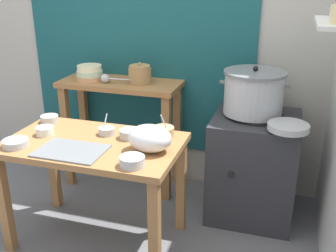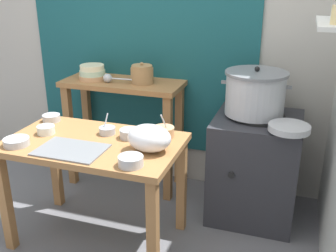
{
  "view_description": "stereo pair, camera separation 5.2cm",
  "coord_description": "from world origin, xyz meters",
  "px_view_note": "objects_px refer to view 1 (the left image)",
  "views": [
    {
      "loc": [
        1.04,
        -1.98,
        1.71
      ],
      "look_at": [
        0.36,
        0.21,
        0.82
      ],
      "focal_mm": 42.68,
      "sensor_mm": 36.0,
      "label": 1
    },
    {
      "loc": [
        1.09,
        -1.97,
        1.71
      ],
      "look_at": [
        0.36,
        0.21,
        0.82
      ],
      "focal_mm": 42.68,
      "sensor_mm": 36.0,
      "label": 2
    }
  ],
  "objects_px": {
    "prep_bowl_0": "(15,143)",
    "prep_bowl_1": "(50,119)",
    "prep_bowl_5": "(132,161)",
    "prep_bowl_2": "(164,132)",
    "wide_pan": "(288,127)",
    "prep_bowl_6": "(107,131)",
    "steamer_pot": "(254,92)",
    "stove_block": "(253,166)",
    "clay_pot": "(140,74)",
    "bowl_stack_enamel": "(90,73)",
    "serving_tray": "(71,151)",
    "prep_bowl_3": "(45,130)",
    "back_shelf_table": "(121,108)",
    "prep_bowl_4": "(129,133)",
    "plastic_bag": "(150,138)",
    "prep_table": "(94,158)",
    "ladle": "(106,79)"
  },
  "relations": [
    {
      "from": "prep_bowl_0",
      "to": "back_shelf_table",
      "type": "bearing_deg",
      "value": 74.74
    },
    {
      "from": "back_shelf_table",
      "to": "prep_bowl_4",
      "type": "distance_m",
      "value": 0.74
    },
    {
      "from": "prep_bowl_3",
      "to": "clay_pot",
      "type": "bearing_deg",
      "value": 63.82
    },
    {
      "from": "back_shelf_table",
      "to": "prep_bowl_2",
      "type": "relative_size",
      "value": 5.8
    },
    {
      "from": "prep_bowl_6",
      "to": "bowl_stack_enamel",
      "type": "bearing_deg",
      "value": 124.71
    },
    {
      "from": "clay_pot",
      "to": "prep_bowl_4",
      "type": "relative_size",
      "value": 1.37
    },
    {
      "from": "serving_tray",
      "to": "ladle",
      "type": "bearing_deg",
      "value": 101.2
    },
    {
      "from": "prep_table",
      "to": "prep_bowl_4",
      "type": "xyz_separation_m",
      "value": [
        0.2,
        0.12,
        0.14
      ]
    },
    {
      "from": "bowl_stack_enamel",
      "to": "prep_bowl_0",
      "type": "height_order",
      "value": "bowl_stack_enamel"
    },
    {
      "from": "stove_block",
      "to": "prep_bowl_3",
      "type": "xyz_separation_m",
      "value": [
        -1.29,
        -0.63,
        0.37
      ]
    },
    {
      "from": "plastic_bag",
      "to": "prep_bowl_3",
      "type": "height_order",
      "value": "plastic_bag"
    },
    {
      "from": "prep_bowl_0",
      "to": "prep_bowl_1",
      "type": "relative_size",
      "value": 1.27
    },
    {
      "from": "serving_tray",
      "to": "prep_bowl_0",
      "type": "xyz_separation_m",
      "value": [
        -0.36,
        -0.04,
        0.02
      ]
    },
    {
      "from": "back_shelf_table",
      "to": "prep_bowl_4",
      "type": "relative_size",
      "value": 7.49
    },
    {
      "from": "prep_bowl_5",
      "to": "clay_pot",
      "type": "bearing_deg",
      "value": 108.38
    },
    {
      "from": "prep_bowl_1",
      "to": "prep_table",
      "type": "bearing_deg",
      "value": -26.49
    },
    {
      "from": "steamer_pot",
      "to": "stove_block",
      "type": "bearing_deg",
      "value": -26.62
    },
    {
      "from": "prep_bowl_3",
      "to": "prep_bowl_4",
      "type": "height_order",
      "value": "prep_bowl_4"
    },
    {
      "from": "prep_bowl_0",
      "to": "prep_bowl_1",
      "type": "distance_m",
      "value": 0.43
    },
    {
      "from": "prep_bowl_2",
      "to": "prep_bowl_4",
      "type": "distance_m",
      "value": 0.22
    },
    {
      "from": "prep_bowl_6",
      "to": "prep_bowl_4",
      "type": "bearing_deg",
      "value": -3.94
    },
    {
      "from": "prep_bowl_3",
      "to": "prep_bowl_1",
      "type": "bearing_deg",
      "value": 115.54
    },
    {
      "from": "prep_bowl_1",
      "to": "prep_bowl_3",
      "type": "bearing_deg",
      "value": -64.46
    },
    {
      "from": "prep_table",
      "to": "prep_bowl_6",
      "type": "distance_m",
      "value": 0.2
    },
    {
      "from": "prep_bowl_5",
      "to": "prep_bowl_2",
      "type": "bearing_deg",
      "value": 85.02
    },
    {
      "from": "clay_pot",
      "to": "prep_bowl_6",
      "type": "height_order",
      "value": "clay_pot"
    },
    {
      "from": "serving_tray",
      "to": "prep_bowl_6",
      "type": "height_order",
      "value": "prep_bowl_6"
    },
    {
      "from": "prep_bowl_0",
      "to": "plastic_bag",
      "type": "bearing_deg",
      "value": 12.87
    },
    {
      "from": "clay_pot",
      "to": "prep_bowl_4",
      "type": "distance_m",
      "value": 0.7
    },
    {
      "from": "steamer_pot",
      "to": "clay_pot",
      "type": "xyz_separation_m",
      "value": [
        -0.88,
        0.11,
        0.04
      ]
    },
    {
      "from": "prep_bowl_1",
      "to": "prep_bowl_2",
      "type": "distance_m",
      "value": 0.85
    },
    {
      "from": "back_shelf_table",
      "to": "wide_pan",
      "type": "distance_m",
      "value": 1.36
    },
    {
      "from": "steamer_pot",
      "to": "wide_pan",
      "type": "xyz_separation_m",
      "value": [
        0.25,
        -0.25,
        -0.13
      ]
    },
    {
      "from": "ladle",
      "to": "bowl_stack_enamel",
      "type": "bearing_deg",
      "value": 162.99
    },
    {
      "from": "clay_pot",
      "to": "bowl_stack_enamel",
      "type": "relative_size",
      "value": 0.8
    },
    {
      "from": "wide_pan",
      "to": "prep_bowl_5",
      "type": "relative_size",
      "value": 1.86
    },
    {
      "from": "bowl_stack_enamel",
      "to": "wide_pan",
      "type": "bearing_deg",
      "value": -12.5
    },
    {
      "from": "wide_pan",
      "to": "prep_bowl_3",
      "type": "relative_size",
      "value": 2.29
    },
    {
      "from": "bowl_stack_enamel",
      "to": "prep_bowl_6",
      "type": "relative_size",
      "value": 1.64
    },
    {
      "from": "back_shelf_table",
      "to": "prep_bowl_6",
      "type": "bearing_deg",
      "value": -74.51
    },
    {
      "from": "wide_pan",
      "to": "prep_bowl_5",
      "type": "xyz_separation_m",
      "value": [
        -0.8,
        -0.65,
        -0.05
      ]
    },
    {
      "from": "stove_block",
      "to": "serving_tray",
      "type": "height_order",
      "value": "stove_block"
    },
    {
      "from": "wide_pan",
      "to": "prep_bowl_6",
      "type": "height_order",
      "value": "prep_bowl_6"
    },
    {
      "from": "steamer_pot",
      "to": "plastic_bag",
      "type": "height_order",
      "value": "steamer_pot"
    },
    {
      "from": "wide_pan",
      "to": "prep_bowl_6",
      "type": "xyz_separation_m",
      "value": [
        -1.12,
        -0.27,
        -0.05
      ]
    },
    {
      "from": "prep_table",
      "to": "clay_pot",
      "type": "relative_size",
      "value": 6.28
    },
    {
      "from": "prep_bowl_6",
      "to": "serving_tray",
      "type": "bearing_deg",
      "value": -105.78
    },
    {
      "from": "ladle",
      "to": "prep_bowl_3",
      "type": "bearing_deg",
      "value": -100.03
    },
    {
      "from": "wide_pan",
      "to": "prep_bowl_2",
      "type": "distance_m",
      "value": 0.79
    },
    {
      "from": "prep_bowl_5",
      "to": "prep_bowl_1",
      "type": "bearing_deg",
      "value": 150.34
    }
  ]
}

